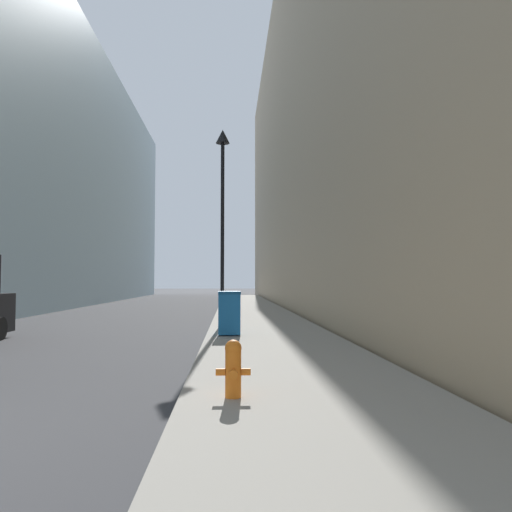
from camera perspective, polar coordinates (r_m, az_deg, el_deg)
sidewalk_right at (r=22.47m, az=-0.08°, el=-6.81°), size 3.57×60.00×0.15m
building_right_stone at (r=33.03m, az=13.37°, el=13.53°), size 12.00×60.00×21.80m
fire_hydrant at (r=6.48m, az=-2.62°, el=-12.58°), size 0.44×0.33×0.73m
trash_bin at (r=13.64m, az=-3.06°, el=-6.49°), size 0.61×0.58×1.19m
lamppost at (r=16.93m, az=-3.84°, el=7.39°), size 0.47×0.47×6.59m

